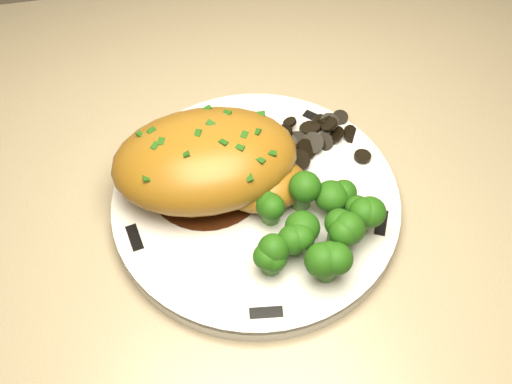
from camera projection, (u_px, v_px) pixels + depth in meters
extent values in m
cube|color=#4E3924|center=(58.00, 378.00, 1.05)|extent=(2.18, 0.71, 0.94)
cylinder|color=silver|center=(256.00, 203.00, 0.63)|extent=(0.32, 0.32, 0.02)
cube|color=black|center=(316.00, 118.00, 0.68)|extent=(0.03, 0.03, 0.00)
cube|color=black|center=(182.00, 126.00, 0.68)|extent=(0.03, 0.02, 0.00)
cube|color=black|center=(135.00, 238.00, 0.60)|extent=(0.02, 0.03, 0.00)
cube|color=black|center=(266.00, 313.00, 0.55)|extent=(0.03, 0.01, 0.00)
cube|color=black|center=(381.00, 223.00, 0.61)|extent=(0.02, 0.03, 0.00)
cylinder|color=black|center=(207.00, 182.00, 0.64)|extent=(0.12, 0.12, 0.00)
ellipsoid|color=#905F18|center=(205.00, 160.00, 0.61)|extent=(0.18, 0.12, 0.07)
ellipsoid|color=#905F18|center=(264.00, 184.00, 0.61)|extent=(0.08, 0.06, 0.04)
cube|color=#17430E|center=(144.00, 145.00, 0.58)|extent=(0.01, 0.01, 0.00)
cube|color=#17430E|center=(167.00, 138.00, 0.58)|extent=(0.01, 0.01, 0.00)
cube|color=#17430E|center=(190.00, 133.00, 0.58)|extent=(0.01, 0.01, 0.00)
cube|color=#17430E|center=(213.00, 130.00, 0.58)|extent=(0.01, 0.01, 0.00)
cube|color=#17430E|center=(236.00, 128.00, 0.59)|extent=(0.01, 0.01, 0.00)
cube|color=#17430E|center=(259.00, 128.00, 0.59)|extent=(0.01, 0.01, 0.00)
cylinder|color=black|center=(343.00, 140.00, 0.67)|extent=(0.02, 0.01, 0.01)
cylinder|color=black|center=(341.00, 134.00, 0.67)|extent=(0.02, 0.02, 0.01)
cylinder|color=black|center=(335.00, 128.00, 0.67)|extent=(0.02, 0.02, 0.01)
cylinder|color=black|center=(327.00, 130.00, 0.67)|extent=(0.02, 0.02, 0.01)
cylinder|color=black|center=(319.00, 127.00, 0.67)|extent=(0.02, 0.02, 0.01)
cylinder|color=black|center=(310.00, 125.00, 0.67)|extent=(0.02, 0.02, 0.01)
cylinder|color=black|center=(300.00, 131.00, 0.67)|extent=(0.02, 0.02, 0.01)
cylinder|color=black|center=(293.00, 133.00, 0.67)|extent=(0.02, 0.02, 0.00)
cylinder|color=black|center=(287.00, 135.00, 0.66)|extent=(0.03, 0.03, 0.01)
cylinder|color=black|center=(284.00, 144.00, 0.66)|extent=(0.02, 0.02, 0.02)
cylinder|color=black|center=(284.00, 147.00, 0.66)|extent=(0.02, 0.02, 0.01)
cylinder|color=black|center=(287.00, 149.00, 0.65)|extent=(0.03, 0.02, 0.01)
cylinder|color=black|center=(292.00, 157.00, 0.65)|extent=(0.03, 0.03, 0.01)
cylinder|color=black|center=(300.00, 158.00, 0.65)|extent=(0.03, 0.03, 0.01)
cylinder|color=black|center=(310.00, 157.00, 0.65)|extent=(0.03, 0.03, 0.02)
cylinder|color=black|center=(319.00, 160.00, 0.65)|extent=(0.02, 0.02, 0.02)
cylinder|color=black|center=(328.00, 156.00, 0.65)|extent=(0.03, 0.03, 0.01)
cylinder|color=black|center=(336.00, 150.00, 0.65)|extent=(0.03, 0.03, 0.01)
cylinder|color=black|center=(341.00, 150.00, 0.66)|extent=(0.03, 0.03, 0.01)
cylinder|color=black|center=(344.00, 143.00, 0.66)|extent=(0.03, 0.03, 0.01)
cylinder|color=#477933|center=(271.00, 212.00, 0.60)|extent=(0.02, 0.02, 0.02)
sphere|color=#103708|center=(271.00, 202.00, 0.59)|extent=(0.03, 0.03, 0.03)
cylinder|color=#477933|center=(301.00, 198.00, 0.61)|extent=(0.02, 0.02, 0.02)
sphere|color=#103708|center=(302.00, 188.00, 0.60)|extent=(0.03, 0.03, 0.03)
cylinder|color=#477933|center=(337.00, 206.00, 0.60)|extent=(0.02, 0.02, 0.02)
sphere|color=#103708|center=(339.00, 196.00, 0.59)|extent=(0.03, 0.03, 0.03)
cylinder|color=#477933|center=(296.00, 242.00, 0.58)|extent=(0.02, 0.02, 0.02)
sphere|color=#103708|center=(297.00, 233.00, 0.57)|extent=(0.03, 0.03, 0.03)
cylinder|color=#477933|center=(336.00, 241.00, 0.58)|extent=(0.02, 0.02, 0.02)
sphere|color=#103708|center=(338.00, 231.00, 0.57)|extent=(0.03, 0.03, 0.03)
cylinder|color=#477933|center=(360.00, 222.00, 0.59)|extent=(0.02, 0.02, 0.02)
sphere|color=#103708|center=(362.00, 212.00, 0.58)|extent=(0.03, 0.03, 0.03)
cylinder|color=#477933|center=(271.00, 262.00, 0.57)|extent=(0.02, 0.02, 0.02)
sphere|color=#103708|center=(271.00, 252.00, 0.56)|extent=(0.03, 0.03, 0.03)
cylinder|color=#477933|center=(327.00, 268.00, 0.57)|extent=(0.02, 0.02, 0.02)
sphere|color=#103708|center=(328.00, 259.00, 0.55)|extent=(0.03, 0.03, 0.03)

